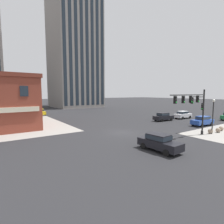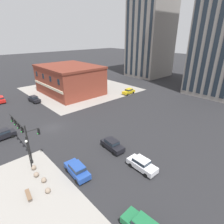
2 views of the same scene
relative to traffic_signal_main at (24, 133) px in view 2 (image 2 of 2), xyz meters
name	(u,v)px [view 2 (image 2 of 2)]	position (x,y,z in m)	size (l,w,h in m)	color
ground_plane	(53,127)	(-6.60, 7.13, -4.15)	(320.00, 320.00, 0.00)	#262628
sidewalk_far_corner	(81,89)	(-26.60, 27.13, -4.15)	(32.00, 32.00, 0.02)	gray
traffic_signal_main	(24,133)	(0.00, 0.00, 0.00)	(7.38, 2.09, 6.21)	black
bollard_sphere_curb_a	(34,167)	(3.46, -0.51, -3.81)	(0.68, 0.68, 0.68)	gray
bollard_sphere_curb_b	(36,175)	(5.09, -0.80, -3.81)	(0.68, 0.68, 0.68)	gray
bollard_sphere_curb_c	(44,180)	(6.72, -0.47, -3.81)	(0.68, 0.68, 0.68)	gray
bollard_sphere_curb_d	(48,190)	(8.70, -0.84, -3.81)	(0.68, 0.68, 0.68)	gray
bench_near_signal	(28,195)	(7.82, -2.80, -3.82)	(1.85, 0.72, 0.49)	brown
street_lamp_corner_near	(28,152)	(3.40, -0.74, -1.05)	(0.36, 0.36, 4.87)	black
car_main_northbound_near	(129,91)	(-11.50, 35.17, -3.23)	(2.02, 4.47, 1.68)	gold
car_main_southbound_near	(34,99)	(-24.21, 10.29, -3.23)	(4.52, 2.13, 1.68)	black
car_main_southbound_far	(2,134)	(-8.52, -1.47, -3.23)	(2.10, 4.50, 1.68)	black
car_cross_eastbound	(112,144)	(7.25, 10.96, -3.23)	(4.52, 2.14, 1.68)	black
car_cross_westbound	(77,169)	(8.52, 3.42, -3.23)	(4.51, 2.11, 1.68)	#23479E
car_parked_curb	(1,99)	(-30.20, 3.32, -3.23)	(4.49, 2.08, 1.68)	red
car_main_mid	(142,164)	(13.62, 10.70, -3.23)	(4.43, 1.95, 1.68)	silver
storefront_block_near_corner	(70,79)	(-25.17, 22.48, 0.16)	(19.52, 15.10, 8.59)	brown
residential_tower_skyline_left	(152,15)	(-24.90, 62.65, 20.25)	(14.79, 17.05, 48.76)	gray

